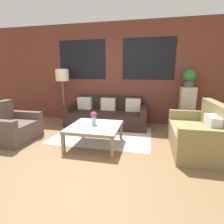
{
  "coord_description": "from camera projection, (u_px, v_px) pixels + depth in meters",
  "views": [
    {
      "loc": [
        1.05,
        -2.61,
        1.44
      ],
      "look_at": [
        0.2,
        1.23,
        0.55
      ],
      "focal_mm": 28.0,
      "sensor_mm": 36.0,
      "label": 1
    }
  ],
  "objects": [
    {
      "name": "couch_dark",
      "position": [
        107.0,
        115.0,
        4.85
      ],
      "size": [
        2.18,
        0.88,
        0.78
      ],
      "color": "black",
      "rests_on": "ground_plane"
    },
    {
      "name": "coffee_table",
      "position": [
        95.0,
        128.0,
        3.47
      ],
      "size": [
        0.99,
        0.99,
        0.42
      ],
      "color": "silver",
      "rests_on": "ground_plane"
    },
    {
      "name": "armchair_corner",
      "position": [
        13.0,
        128.0,
        3.75
      ],
      "size": [
        0.8,
        0.92,
        0.84
      ],
      "color": "brown",
      "rests_on": "ground_plane"
    },
    {
      "name": "rug",
      "position": [
        103.0,
        135.0,
        4.15
      ],
      "size": [
        2.21,
        1.6,
        0.0
      ],
      "color": "#BCB7B2",
      "rests_on": "ground_plane"
    },
    {
      "name": "settee_vintage",
      "position": [
        197.0,
        134.0,
        3.27
      ],
      "size": [
        0.8,
        1.5,
        0.92
      ],
      "color": "olive",
      "rests_on": "ground_plane"
    },
    {
      "name": "drawer_cabinet",
      "position": [
        186.0,
        108.0,
        4.57
      ],
      "size": [
        0.36,
        0.37,
        1.08
      ],
      "color": "#C6B793",
      "rests_on": "ground_plane"
    },
    {
      "name": "floor_lamp",
      "position": [
        62.0,
        77.0,
        4.94
      ],
      "size": [
        0.37,
        0.37,
        1.54
      ],
      "color": "olive",
      "rests_on": "ground_plane"
    },
    {
      "name": "potted_plant",
      "position": [
        189.0,
        78.0,
        4.4
      ],
      "size": [
        0.31,
        0.31,
        0.44
      ],
      "color": "#47474C",
      "rests_on": "drawer_cabinet"
    },
    {
      "name": "flower_vase",
      "position": [
        94.0,
        117.0,
        3.47
      ],
      "size": [
        0.13,
        0.13,
        0.27
      ],
      "color": "#ADBCC6",
      "rests_on": "coffee_table"
    },
    {
      "name": "ground_plane",
      "position": [
        86.0,
        158.0,
        3.03
      ],
      "size": [
        16.0,
        16.0,
        0.0
      ],
      "primitive_type": "plane",
      "color": "brown"
    },
    {
      "name": "wall_back_brick",
      "position": [
        114.0,
        74.0,
        5.04
      ],
      "size": [
        8.4,
        0.09,
        2.8
      ],
      "color": "brown",
      "rests_on": "ground_plane"
    }
  ]
}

